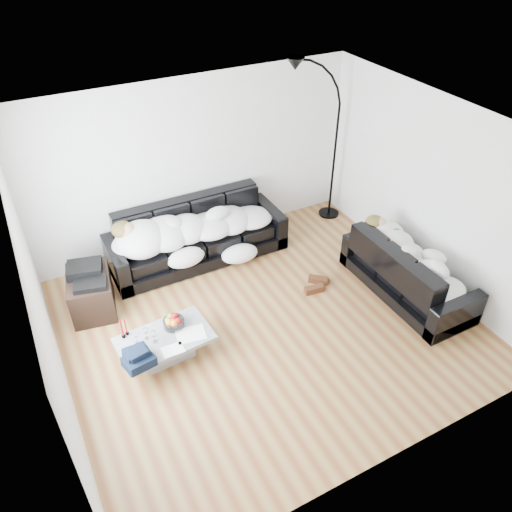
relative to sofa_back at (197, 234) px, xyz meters
name	(u,v)px	position (x,y,z in m)	size (l,w,h in m)	color
ground	(267,323)	(0.23, -1.76, -0.43)	(5.00, 5.00, 0.00)	brown
wall_back	(195,164)	(0.23, 0.49, 0.87)	(5.00, 0.02, 2.60)	silver
wall_left	(42,311)	(-2.27, -1.76, 0.87)	(0.02, 4.50, 2.60)	silver
wall_right	(431,192)	(2.73, -1.76, 0.87)	(0.02, 4.50, 2.60)	silver
ceiling	(270,136)	(0.23, -1.76, 2.17)	(5.00, 5.00, 0.00)	white
sofa_back	(197,234)	(0.00, 0.00, 0.00)	(2.65, 0.92, 0.87)	black
sofa_right	(409,270)	(2.25, -2.11, -0.04)	(1.95, 0.84, 0.79)	black
sleeper_back	(197,223)	(0.00, -0.05, 0.21)	(2.24, 0.77, 0.45)	white
sleeper_right	(412,256)	(2.25, -2.11, 0.19)	(1.67, 0.71, 0.41)	white
teal_cushion	(380,229)	(2.19, -1.50, 0.29)	(0.36, 0.30, 0.20)	#0E6460
coffee_table	(166,347)	(-1.12, -1.70, -0.27)	(1.10, 0.64, 0.32)	#939699
fruit_bowl	(173,321)	(-0.95, -1.57, -0.03)	(0.26, 0.26, 0.16)	white
wine_glass_a	(146,333)	(-1.30, -1.61, -0.03)	(0.07, 0.07, 0.16)	white
wine_glass_b	(137,343)	(-1.44, -1.71, -0.03)	(0.07, 0.07, 0.17)	white
wine_glass_c	(154,337)	(-1.24, -1.71, -0.02)	(0.07, 0.07, 0.18)	white
candle_left	(122,329)	(-1.54, -1.47, 0.02)	(0.05, 0.05, 0.27)	maroon
candle_right	(126,327)	(-1.49, -1.44, 0.00)	(0.04, 0.04, 0.23)	maroon
newspaper_a	(191,334)	(-0.82, -1.80, -0.10)	(0.34, 0.26, 0.01)	silver
newspaper_b	(173,350)	(-1.10, -1.93, -0.11)	(0.25, 0.18, 0.01)	silver
navy_jacket	(133,354)	(-1.54, -1.93, 0.05)	(0.34, 0.29, 0.17)	black
shoes	(316,285)	(1.20, -1.45, -0.38)	(0.46, 0.34, 0.11)	#472311
av_cabinet	(91,293)	(-1.69, -0.42, -0.16)	(0.54, 0.79, 0.54)	black
stereo	(86,273)	(-1.69, -0.42, 0.17)	(0.44, 0.34, 0.13)	black
floor_lamp	(335,150)	(2.49, 0.11, 0.77)	(0.87, 0.35, 2.40)	black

